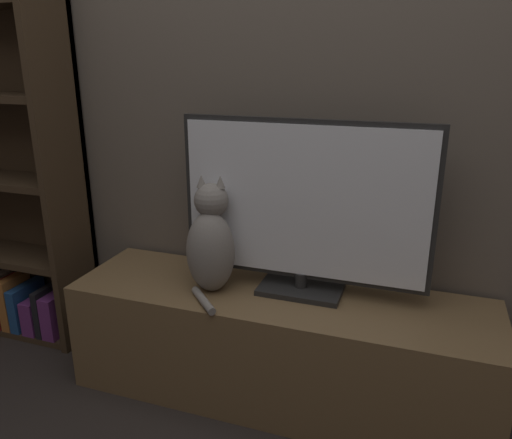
# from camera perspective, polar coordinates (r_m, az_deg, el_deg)

# --- Properties ---
(wall_back) EXTENTS (4.80, 0.05, 2.60)m
(wall_back) POSITION_cam_1_polar(r_m,az_deg,el_deg) (1.91, 5.36, 19.15)
(wall_back) COLOR #60564C
(wall_back) RESTS_ON ground_plane
(tv_stand) EXTENTS (1.56, 0.44, 0.43)m
(tv_stand) POSITION_cam_1_polar(r_m,az_deg,el_deg) (1.96, 2.46, -14.16)
(tv_stand) COLOR brown
(tv_stand) RESTS_ON ground_plane
(tv) EXTENTS (0.90, 0.18, 0.63)m
(tv) POSITION_cam_1_polar(r_m,az_deg,el_deg) (1.76, 5.44, 1.35)
(tv) COLOR black
(tv) RESTS_ON tv_stand
(cat) EXTENTS (0.20, 0.29, 0.43)m
(cat) POSITION_cam_1_polar(r_m,az_deg,el_deg) (1.83, -5.17, -2.71)
(cat) COLOR gray
(cat) RESTS_ON tv_stand
(bookshelf) EXTENTS (0.77, 0.28, 1.84)m
(bookshelf) POSITION_cam_1_polar(r_m,az_deg,el_deg) (2.55, -27.02, 5.34)
(bookshelf) COLOR #3D2D1E
(bookshelf) RESTS_ON ground_plane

